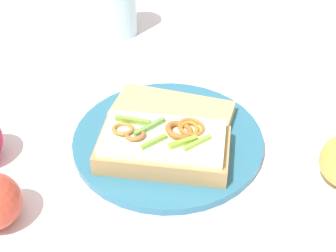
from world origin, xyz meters
name	(u,v)px	position (x,y,z in m)	size (l,w,h in m)	color
ground_plane	(168,143)	(0.00, 0.00, 0.00)	(2.00, 2.00, 0.00)	silver
plate	(168,140)	(0.00, 0.00, 0.01)	(0.27, 0.27, 0.01)	teal
sandwich	(163,146)	(0.04, 0.02, 0.03)	(0.17, 0.20, 0.05)	tan
bread_slice_side	(172,113)	(-0.04, -0.02, 0.02)	(0.17, 0.08, 0.02)	tan
drinking_glass	(117,3)	(-0.21, -0.28, 0.06)	(0.07, 0.07, 0.13)	silver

